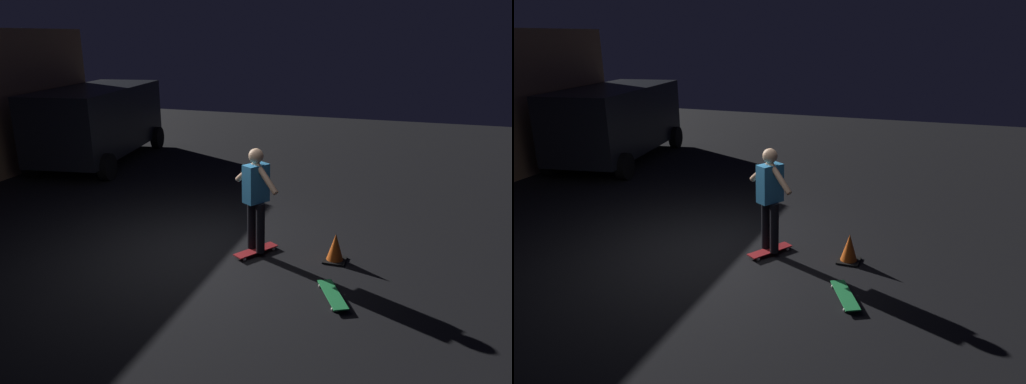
{
  "view_description": "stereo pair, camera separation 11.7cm",
  "coord_description": "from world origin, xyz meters",
  "views": [
    {
      "loc": [
        -6.28,
        -3.16,
        3.36
      ],
      "look_at": [
        0.33,
        -0.95,
        1.05
      ],
      "focal_mm": 33.35,
      "sensor_mm": 36.0,
      "label": 1
    },
    {
      "loc": [
        -6.24,
        -3.27,
        3.36
      ],
      "look_at": [
        0.33,
        -0.95,
        1.05
      ],
      "focal_mm": 33.35,
      "sensor_mm": 36.0,
      "label": 2
    }
  ],
  "objects": [
    {
      "name": "ground_plane",
      "position": [
        0.0,
        0.0,
        0.0
      ],
      "size": [
        28.0,
        28.0,
        0.0
      ],
      "primitive_type": "plane",
      "color": "black"
    },
    {
      "name": "skater",
      "position": [
        0.33,
        -0.95,
        1.04
      ],
      "size": [
        0.6,
        0.88,
        1.67
      ],
      "color": "black",
      "rests_on": "skateboard_ridden"
    },
    {
      "name": "skateboard_ridden",
      "position": [
        0.33,
        -0.95,
        0.06
      ],
      "size": [
        0.77,
        0.59,
        0.07
      ],
      "color": "#AD1E23",
      "rests_on": "ground_plane"
    },
    {
      "name": "skateboard_spare",
      "position": [
        -0.64,
        -2.36,
        0.06
      ],
      "size": [
        0.79,
        0.53,
        0.07
      ],
      "color": "green",
      "rests_on": "ground_plane"
    },
    {
      "name": "traffic_cone",
      "position": [
        0.47,
        -2.2,
        0.21
      ],
      "size": [
        0.34,
        0.34,
        0.46
      ],
      "color": "black",
      "rests_on": "ground_plane"
    },
    {
      "name": "parked_van",
      "position": [
        4.66,
        5.03,
        1.16
      ],
      "size": [
        4.86,
        2.88,
        2.03
      ],
      "color": "black",
      "rests_on": "ground_plane"
    }
  ]
}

